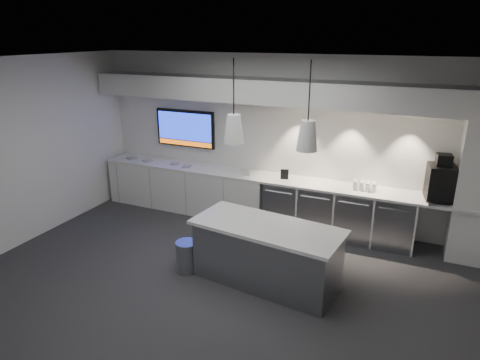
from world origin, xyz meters
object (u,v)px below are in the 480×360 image
at_px(island, 267,254).
at_px(bin, 187,256).
at_px(coffee_machine, 441,181).
at_px(wall_tv, 185,128).

bearing_deg(island, bin, -163.88).
distance_m(island, coffee_machine, 2.93).
distance_m(island, bin, 1.20).
bearing_deg(coffee_machine, wall_tv, 168.09).
xyz_separation_m(wall_tv, bin, (1.35, -2.33, -1.33)).
xyz_separation_m(island, coffee_machine, (2.10, 1.90, 0.76)).
distance_m(bin, coffee_machine, 3.99).
bearing_deg(bin, island, 9.02).
relative_size(island, bin, 4.64).
height_order(wall_tv, coffee_machine, wall_tv).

